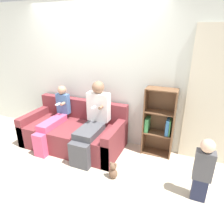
# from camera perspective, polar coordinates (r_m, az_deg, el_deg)

# --- Properties ---
(ground_plane) EXTENTS (14.00, 14.00, 0.00)m
(ground_plane) POSITION_cam_1_polar(r_m,az_deg,el_deg) (3.48, -12.33, -14.15)
(ground_plane) COLOR beige
(back_wall) EXTENTS (10.00, 0.06, 2.55)m
(back_wall) POSITION_cam_1_polar(r_m,az_deg,el_deg) (3.78, -4.94, 10.57)
(back_wall) COLOR silver
(back_wall) RESTS_ON ground_plane
(curtain_panel) EXTENTS (0.89, 0.04, 2.14)m
(curtain_panel) POSITION_cam_1_polar(r_m,az_deg,el_deg) (3.40, 27.98, 3.09)
(curtain_panel) COLOR beige
(curtain_panel) RESTS_ON ground_plane
(couch) EXTENTS (1.84, 0.91, 0.81)m
(couch) POSITION_cam_1_polar(r_m,az_deg,el_deg) (3.83, -10.77, -5.71)
(couch) COLOR maroon
(couch) RESTS_ON ground_plane
(adult_seated) EXTENTS (0.39, 0.88, 1.25)m
(adult_seated) POSITION_cam_1_polar(r_m,az_deg,el_deg) (3.40, -5.54, -2.21)
(adult_seated) COLOR #47474C
(adult_seated) RESTS_ON ground_plane
(child_seated) EXTENTS (0.25, 0.89, 1.08)m
(child_seated) POSITION_cam_1_polar(r_m,az_deg,el_deg) (3.81, -16.37, -1.97)
(child_seated) COLOR #DB4C75
(child_seated) RESTS_ON ground_plane
(toddler_standing) EXTENTS (0.22, 0.17, 0.87)m
(toddler_standing) POSITION_cam_1_polar(r_m,az_deg,el_deg) (2.78, 24.56, -14.68)
(toddler_standing) COLOR #232842
(toddler_standing) RESTS_ON ground_plane
(bookshelf) EXTENTS (0.50, 0.27, 1.19)m
(bookshelf) POSITION_cam_1_polar(r_m,az_deg,el_deg) (3.49, 13.62, -3.15)
(bookshelf) COLOR brown
(bookshelf) RESTS_ON ground_plane
(teddy_bear) EXTENTS (0.13, 0.11, 0.27)m
(teddy_bear) POSITION_cam_1_polar(r_m,az_deg,el_deg) (3.05, 0.32, -16.47)
(teddy_bear) COLOR brown
(teddy_bear) RESTS_ON ground_plane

